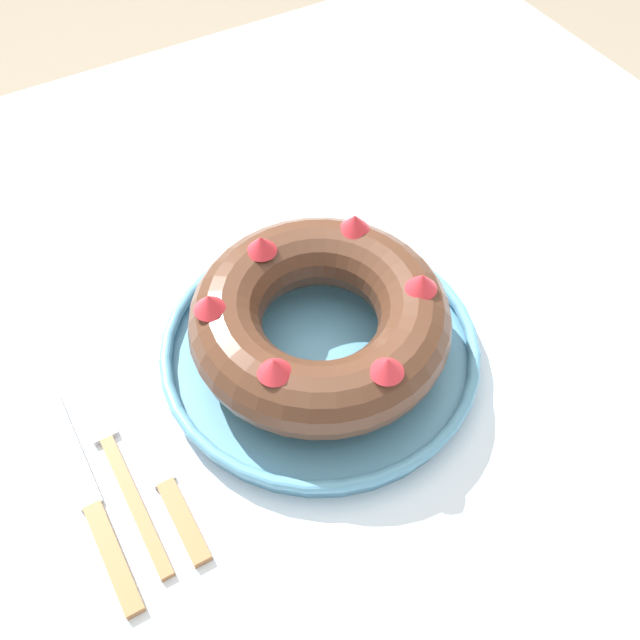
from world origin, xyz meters
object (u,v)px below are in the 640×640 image
Objects in this scene: serving_knife at (94,510)px; cake_knife at (167,486)px; fork at (118,464)px; serving_dish at (320,351)px; bundt_cake at (320,319)px.

cake_knife is at bearing -14.18° from serving_knife.
cake_knife is (0.03, -0.04, -0.00)m from fork.
serving_dish is 1.34× the size of serving_knife.
serving_dish is 1.53× the size of fork.
bundt_cake is 0.20m from cake_knife.
cake_knife is at bearing -163.55° from bundt_cake.
serving_dish is at bearing 4.48° from fork.
serving_knife is 0.06m from cake_knife.
serving_dish is at bearing 33.95° from bundt_cake.
serving_knife reaches higher than fork.
serving_knife is (-0.25, -0.04, -0.01)m from serving_dish.
cake_knife is (-0.19, -0.06, -0.01)m from serving_dish.
bundt_cake reaches higher than serving_dish.
bundt_cake is at bearing 5.26° from serving_knife.
bundt_cake is 1.35× the size of cake_knife.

